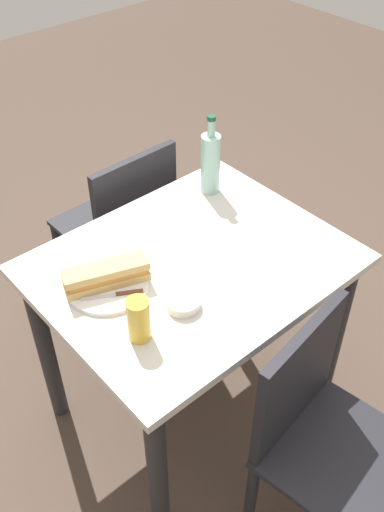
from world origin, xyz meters
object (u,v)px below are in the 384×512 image
chair_far (321,432)px  plate_near (108,285)px  baguette_sandwich_near (106,275)px  knife_near (116,294)px  olive_bowl (183,303)px  water_bottle (210,162)px  beer_glass (139,320)px  dining_table (192,293)px  chair_near (124,226)px

chair_far → plate_near: size_ratio=3.48×
baguette_sandwich_near → knife_near: (0.01, 0.06, -0.03)m
knife_near → olive_bowl: (-0.13, 0.15, -0.00)m
water_bottle → beer_glass: water_bottle is taller
dining_table → olive_bowl: size_ratio=9.42×
chair_near → knife_near: size_ratio=5.33×
water_bottle → olive_bowl: (0.45, 0.38, -0.10)m
knife_near → beer_glass: bearing=77.2°
plate_near → water_bottle: size_ratio=0.83×
dining_table → baguette_sandwich_near: size_ratio=3.61×
chair_far → water_bottle: size_ratio=2.89×
dining_table → plate_near: (0.27, -0.08, 0.15)m
plate_near → water_bottle: bearing=-163.3°
water_bottle → beer_glass: (0.61, 0.39, -0.05)m
chair_far → olive_bowl: (0.14, -0.44, 0.28)m
chair_far → water_bottle: water_bottle is taller
dining_table → baguette_sandwich_near: baguette_sandwich_near is taller
dining_table → beer_glass: beer_glass is taller
dining_table → baguette_sandwich_near: 0.34m
chair_near → beer_glass: bearing=58.2°
dining_table → olive_bowl: bearing=41.5°
chair_near → baguette_sandwich_near: size_ratio=3.29×
baguette_sandwich_near → olive_bowl: size_ratio=2.61×
water_bottle → beer_glass: bearing=32.3°
chair_far → beer_glass: beer_glass is taller
plate_near → water_bottle: 0.60m
plate_near → knife_near: knife_near is taller
dining_table → baguette_sandwich_near: bearing=-16.2°
baguette_sandwich_near → water_bottle: (-0.57, -0.17, 0.07)m
chair_near → plate_near: bearing=51.4°
dining_table → chair_far: size_ratio=1.10×
water_bottle → chair_far: bearing=69.0°
olive_bowl → knife_near: bearing=-50.3°
chair_far → chair_near: same height
chair_far → baguette_sandwich_near: chair_far is taller
knife_near → beer_glass: size_ratio=1.20×
dining_table → beer_glass: bearing=24.2°
plate_near → dining_table: bearing=163.8°
plate_near → olive_bowl: size_ratio=2.47×
plate_near → chair_near: bearing=-128.6°
chair_near → water_bottle: 0.53m
knife_near → beer_glass: beer_glass is taller
chair_near → plate_near: size_ratio=3.48×
plate_near → baguette_sandwich_near: size_ratio=0.95×
water_bottle → olive_bowl: bearing=40.0°
water_bottle → plate_near: bearing=16.7°
chair_near → knife_near: (0.41, 0.55, 0.29)m
knife_near → chair_far: bearing=113.9°
water_bottle → olive_bowl: water_bottle is taller
dining_table → baguette_sandwich_near: (0.27, -0.08, 0.19)m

